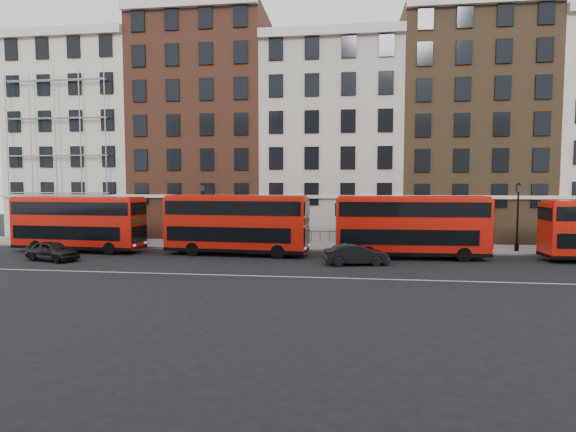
# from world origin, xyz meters

# --- Properties ---
(ground) EXTENTS (120.00, 120.00, 0.00)m
(ground) POSITION_xyz_m (0.00, 0.00, 0.00)
(ground) COLOR black
(ground) RESTS_ON ground
(pavement) EXTENTS (80.00, 5.00, 0.15)m
(pavement) POSITION_xyz_m (0.00, 10.50, 0.07)
(pavement) COLOR gray
(pavement) RESTS_ON ground
(kerb) EXTENTS (80.00, 0.30, 0.16)m
(kerb) POSITION_xyz_m (0.00, 8.00, 0.08)
(kerb) COLOR gray
(kerb) RESTS_ON ground
(road_centre_line) EXTENTS (70.00, 0.12, 0.01)m
(road_centre_line) POSITION_xyz_m (0.00, -2.00, 0.01)
(road_centre_line) COLOR white
(road_centre_line) RESTS_ON ground
(building_terrace) EXTENTS (64.00, 11.95, 22.00)m
(building_terrace) POSITION_xyz_m (-0.31, 17.88, 10.24)
(building_terrace) COLOR beige
(building_terrace) RESTS_ON ground
(bus_a) EXTENTS (10.44, 3.08, 4.33)m
(bus_a) POSITION_xyz_m (-19.37, 5.51, 2.32)
(bus_a) COLOR red
(bus_a) RESTS_ON ground
(bus_b) EXTENTS (10.82, 3.30, 4.48)m
(bus_b) POSITION_xyz_m (-6.71, 5.51, 2.41)
(bus_b) COLOR red
(bus_b) RESTS_ON ground
(bus_c) EXTENTS (10.71, 2.86, 4.47)m
(bus_c) POSITION_xyz_m (5.99, 5.51, 2.40)
(bus_c) COLOR red
(bus_c) RESTS_ON ground
(car_rear) EXTENTS (4.31, 2.70, 1.37)m
(car_rear) POSITION_xyz_m (-18.74, 1.36, 0.68)
(car_rear) COLOR black
(car_rear) RESTS_ON ground
(car_front) EXTENTS (4.37, 2.21, 1.37)m
(car_front) POSITION_xyz_m (2.14, 2.44, 0.69)
(car_front) COLOR black
(car_front) RESTS_ON ground
(lamp_post_left) EXTENTS (0.44, 0.44, 5.33)m
(lamp_post_left) POSITION_xyz_m (-10.47, 9.30, 3.08)
(lamp_post_left) COLOR black
(lamp_post_left) RESTS_ON pavement
(lamp_post_right) EXTENTS (0.44, 0.44, 5.33)m
(lamp_post_right) POSITION_xyz_m (14.58, 9.20, 3.08)
(lamp_post_right) COLOR black
(lamp_post_right) RESTS_ON pavement
(iron_railings) EXTENTS (6.60, 0.06, 1.00)m
(iron_railings) POSITION_xyz_m (0.00, 12.70, 0.65)
(iron_railings) COLOR black
(iron_railings) RESTS_ON pavement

